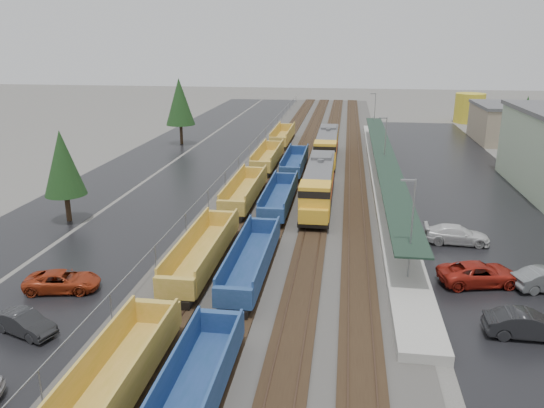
{
  "coord_description": "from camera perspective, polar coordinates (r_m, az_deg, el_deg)",
  "views": [
    {
      "loc": [
        4.66,
        -16.02,
        17.18
      ],
      "look_at": [
        -2.12,
        31.97,
        2.0
      ],
      "focal_mm": 35.0,
      "sensor_mm": 36.0,
      "label": 1
    }
  ],
  "objects": [
    {
      "name": "tree_west_far",
      "position": [
        90.92,
        -9.9,
        10.79
      ],
      "size": [
        4.84,
        4.84,
        11.0
      ],
      "color": "#332316",
      "rests_on": "ground"
    },
    {
      "name": "locomotive_trail",
      "position": [
        76.9,
        5.94,
        6.17
      ],
      "size": [
        2.93,
        19.33,
        4.37
      ],
      "color": "black",
      "rests_on": "ground"
    },
    {
      "name": "parked_car_east_b",
      "position": [
        41.66,
        21.41,
        -7.02
      ],
      "size": [
        3.93,
        6.34,
        1.64
      ],
      "primitive_type": "imported",
      "rotation": [
        0.0,
        0.0,
        1.79
      ],
      "color": "maroon",
      "rests_on": "ground"
    },
    {
      "name": "tree_west_near",
      "position": [
        54.39,
        -21.59,
        4.11
      ],
      "size": [
        3.96,
        3.96,
        9.0
      ],
      "color": "#332316",
      "rests_on": "ground"
    },
    {
      "name": "east_commuter_lot",
      "position": [
        69.71,
        19.65,
        2.1
      ],
      "size": [
        16.0,
        100.0,
        0.02
      ],
      "primitive_type": "cube",
      "color": "black",
      "rests_on": "ground"
    },
    {
      "name": "west_parking_lot",
      "position": [
        80.38,
        -6.34,
        4.95
      ],
      "size": [
        10.0,
        160.0,
        0.02
      ],
      "primitive_type": "cube",
      "color": "black",
      "rests_on": "ground"
    },
    {
      "name": "station_platform",
      "position": [
        68.22,
        11.88,
        3.06
      ],
      "size": [
        3.0,
        80.0,
        8.0
      ],
      "color": "#9E9B93",
      "rests_on": "ground"
    },
    {
      "name": "chainlink_fence",
      "position": [
        77.38,
        -2.69,
        5.76
      ],
      "size": [
        0.08,
        160.04,
        2.02
      ],
      "color": "gray",
      "rests_on": "ground"
    },
    {
      "name": "ballast_strip",
      "position": [
        78.07,
        4.43,
        4.65
      ],
      "size": [
        20.0,
        160.0,
        0.08
      ],
      "primitive_type": "cube",
      "color": "#302D2B",
      "rests_on": "ground"
    },
    {
      "name": "tree_east",
      "position": [
        78.35,
        25.54,
        7.86
      ],
      "size": [
        4.4,
        4.4,
        10.0
      ],
      "color": "#332316",
      "rests_on": "ground"
    },
    {
      "name": "trackbed",
      "position": [
        78.04,
        4.43,
        4.74
      ],
      "size": [
        14.6,
        160.0,
        0.22
      ],
      "color": "black",
      "rests_on": "ground"
    },
    {
      "name": "parked_car_west_c",
      "position": [
        40.77,
        -21.6,
        -7.73
      ],
      "size": [
        3.29,
        5.54,
        1.44
      ],
      "primitive_type": "imported",
      "rotation": [
        0.0,
        0.0,
        1.75
      ],
      "color": "#972E13",
      "rests_on": "ground"
    },
    {
      "name": "parked_car_west_b",
      "position": [
        36.11,
        -25.06,
        -11.55
      ],
      "size": [
        2.8,
        4.47,
        1.39
      ],
      "primitive_type": "imported",
      "rotation": [
        0.0,
        0.0,
        1.23
      ],
      "color": "black",
      "rests_on": "ground"
    },
    {
      "name": "locomotive_lead",
      "position": [
        56.46,
        5.06,
        2.08
      ],
      "size": [
        2.93,
        19.33,
        4.37
      ],
      "color": "black",
      "rests_on": "ground"
    },
    {
      "name": "parked_car_east_a",
      "position": [
        35.89,
        25.79,
        -11.62
      ],
      "size": [
        1.75,
        4.98,
        1.64
      ],
      "primitive_type": "imported",
      "rotation": [
        0.0,
        0.0,
        1.57
      ],
      "color": "black",
      "rests_on": "ground"
    },
    {
      "name": "well_string_yellow",
      "position": [
        49.59,
        -4.82,
        -1.45
      ],
      "size": [
        2.79,
        100.94,
        2.48
      ],
      "color": "gold",
      "rests_on": "ground"
    },
    {
      "name": "storage_tank",
      "position": [
        121.47,
        20.46,
        9.65
      ],
      "size": [
        6.15,
        6.15,
        6.15
      ],
      "primitive_type": "cylinder",
      "color": "gold",
      "rests_on": "ground"
    },
    {
      "name": "well_string_blue",
      "position": [
        40.13,
        -2.2,
        -6.15
      ],
      "size": [
        2.62,
        80.32,
        2.33
      ],
      "color": "navy",
      "rests_on": "ground"
    },
    {
      "name": "distant_hills",
      "position": [
        230.87,
        18.46,
        12.26
      ],
      "size": [
        301.0,
        140.0,
        25.2
      ],
      "color": "#4F604A",
      "rests_on": "ground"
    },
    {
      "name": "parked_car_east_c",
      "position": [
        49.02,
        19.24,
        -3.14
      ],
      "size": [
        2.51,
        5.65,
        1.61
      ],
      "primitive_type": "imported",
      "rotation": [
        0.0,
        0.0,
        1.53
      ],
      "color": "silver",
      "rests_on": "ground"
    },
    {
      "name": "west_road",
      "position": [
        83.39,
        -13.04,
        5.06
      ],
      "size": [
        9.0,
        160.0,
        0.02
      ],
      "primitive_type": "cube",
      "color": "black",
      "rests_on": "ground"
    }
  ]
}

